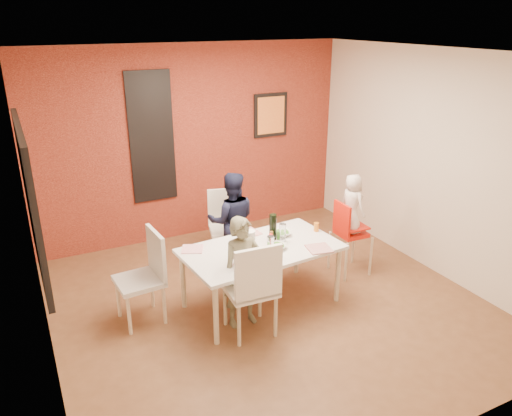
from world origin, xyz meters
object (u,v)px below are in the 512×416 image
chair_near (253,285)px  chair_far (226,222)px  paper_towel_roll (249,243)px  child_near (243,272)px  toddler (352,204)px  dining_table (261,253)px  wine_bottle (273,228)px  child_far (232,221)px  chair_left (147,272)px  high_chair (348,231)px

chair_near → chair_far: (0.45, 1.70, -0.05)m
chair_far → paper_towel_roll: 1.39m
chair_far → child_near: (-0.44, -1.45, 0.07)m
chair_near → toddler: size_ratio=1.42×
dining_table → paper_towel_roll: bearing=-150.6°
wine_bottle → toddler: bearing=3.4°
paper_towel_roll → wine_bottle: bearing=28.8°
child_far → wine_bottle: bearing=116.5°
chair_far → child_far: 0.26m
child_near → chair_far: bearing=69.4°
chair_left → child_near: bearing=54.1°
dining_table → chair_left: (-1.19, 0.29, -0.08)m
chair_far → chair_left: 1.58m
chair_near → child_far: 1.52m
chair_far → dining_table: bearing=-80.1°
dining_table → toddler: size_ratio=2.39×
chair_near → paper_towel_roll: bearing=-107.3°
toddler → wine_bottle: 1.12m
high_chair → child_far: bearing=58.2°
high_chair → paper_towel_roll: paper_towel_roll is taller
child_near → toddler: 1.73m
high_chair → toddler: bearing=-91.3°
chair_left → toddler: toddler is taller
dining_table → wine_bottle: (0.20, 0.10, 0.22)m
chair_near → paper_towel_roll: size_ratio=3.72×
dining_table → chair_left: bearing=166.4°
chair_near → child_near: bearing=-87.9°
chair_far → child_far: size_ratio=0.74×
wine_bottle → child_far: bearing=97.4°
paper_towel_roll → chair_near: bearing=-110.6°
chair_near → toddler: (1.65, 0.66, 0.34)m
child_near → toddler: size_ratio=1.63×
child_far → toddler: size_ratio=1.73×
chair_near → chair_far: bearing=-101.4°
child_near → toddler: (1.65, 0.41, 0.33)m
high_chair → child_far: size_ratio=0.75×
chair_near → paper_towel_roll: chair_near is taller
child_near → wine_bottle: bearing=29.4°
chair_far → high_chair: high_chair is taller
chair_far → toddler: size_ratio=1.29×
chair_far → chair_left: size_ratio=0.95×
chair_near → chair_left: 1.15m
child_far → toddler: bearing=166.2°
child_near → child_far: bearing=67.1°
chair_left → child_near: child_near is taller
chair_left → chair_far: bearing=121.4°
paper_towel_roll → child_near: bearing=-136.7°
wine_bottle → chair_near: bearing=-131.9°
wine_bottle → chair_left: bearing=172.4°
child_far → paper_towel_roll: bearing=94.5°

